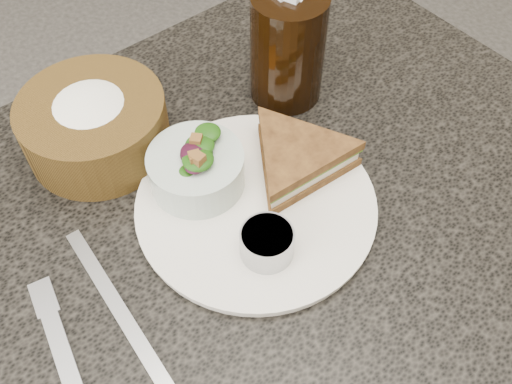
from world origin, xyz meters
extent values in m
cube|color=black|center=(0.00, 0.00, 0.38)|extent=(1.00, 0.70, 0.75)
cylinder|color=silver|center=(0.07, 0.02, 0.76)|extent=(0.26, 0.26, 0.01)
cylinder|color=#9B9EA2|center=(0.04, -0.04, 0.78)|extent=(0.07, 0.07, 0.03)
cone|color=orange|center=(0.08, 0.11, 0.78)|extent=(0.09, 0.09, 0.03)
cube|color=#B0B2B7|center=(-0.18, -0.02, 0.75)|extent=(0.05, 0.17, 0.00)
cube|color=#A6A7AA|center=(-0.11, 0.00, 0.75)|extent=(0.03, 0.23, 0.00)
camera|label=1|loc=(-0.16, -0.27, 1.27)|focal=40.00mm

